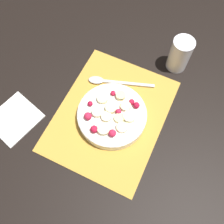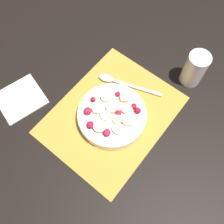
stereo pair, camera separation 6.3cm
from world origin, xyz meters
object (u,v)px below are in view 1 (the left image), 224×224
object	(u,v)px
spoon	(108,81)
drinking_glass	(180,54)
fruit_bowl	(112,115)
napkin	(14,118)

from	to	relation	value
spoon	drinking_glass	bearing A→B (deg)	-156.70
fruit_bowl	spoon	distance (m)	0.12
spoon	drinking_glass	size ratio (longest dim) A/B	1.77
fruit_bowl	drinking_glass	size ratio (longest dim) A/B	1.74
spoon	napkin	world-z (taller)	spoon
drinking_glass	napkin	size ratio (longest dim) A/B	0.71
spoon	drinking_glass	xyz separation A→B (m)	(-0.15, 0.16, 0.05)
fruit_bowl	drinking_glass	xyz separation A→B (m)	(-0.25, 0.10, 0.03)
fruit_bowl	napkin	distance (m)	0.28
drinking_glass	napkin	world-z (taller)	drinking_glass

